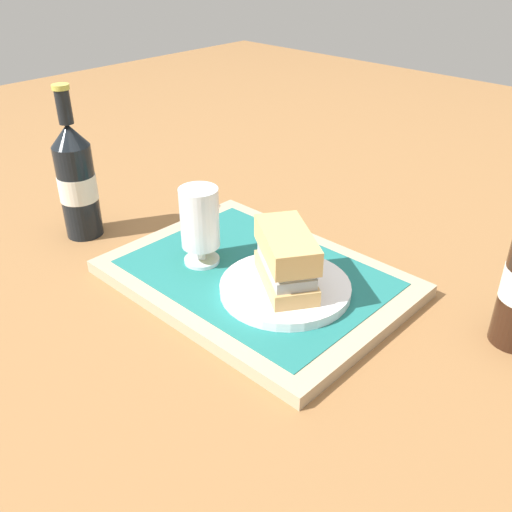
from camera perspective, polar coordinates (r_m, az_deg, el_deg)
name	(u,v)px	position (r m, az deg, el deg)	size (l,w,h in m)	color
ground_plane	(256,284)	(0.88, 0.00, -2.80)	(3.00, 3.00, 0.00)	olive
tray	(256,278)	(0.88, 0.00, -2.26)	(0.44, 0.32, 0.02)	tan
placemat	(256,272)	(0.87, 0.00, -1.67)	(0.38, 0.27, 0.00)	#1E6B66
plate	(285,288)	(0.82, 2.96, -3.24)	(0.19, 0.19, 0.01)	white
sandwich	(286,257)	(0.80, 3.00, -0.11)	(0.14, 0.13, 0.08)	tan
beer_glass	(200,222)	(0.87, -5.68, 3.47)	(0.06, 0.06, 0.12)	silver
beer_bottle	(77,180)	(1.02, -17.64, 7.32)	(0.07, 0.07, 0.27)	black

